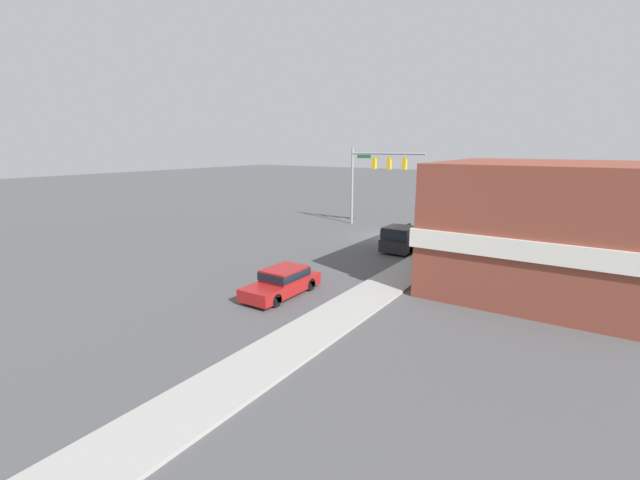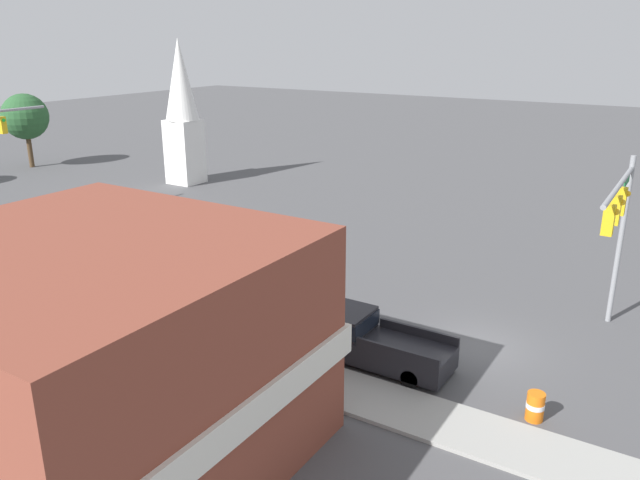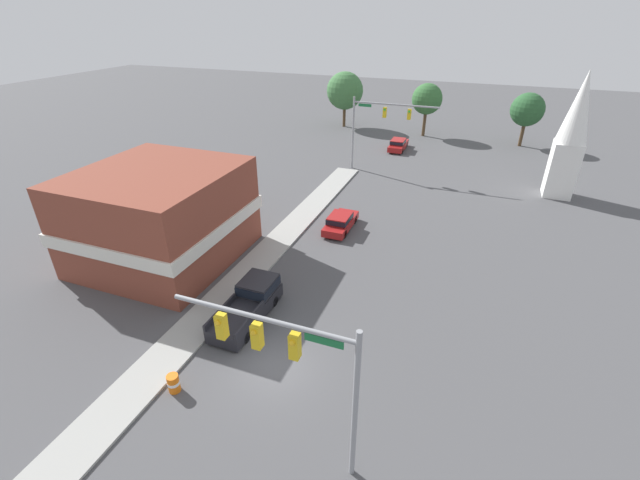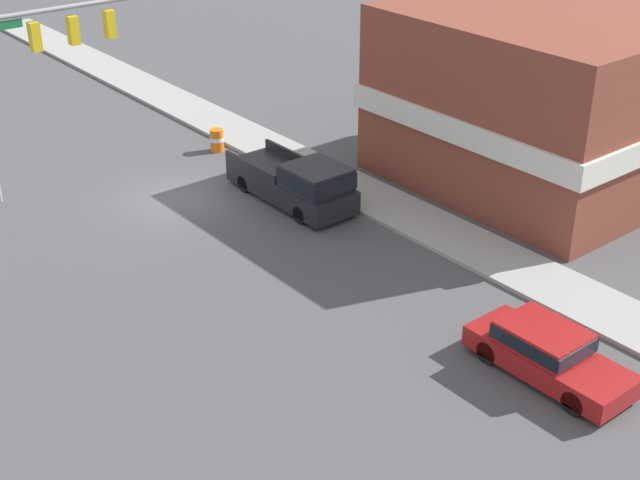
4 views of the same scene
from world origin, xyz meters
name	(u,v)px [view 4 (image 4 of 4)]	position (x,y,z in m)	size (l,w,h in m)	color
ground_plane	(176,199)	(0.00, 0.00, 0.00)	(200.00, 200.00, 0.00)	#4C4C4F
sidewalk_curb	(296,161)	(-5.70, 0.00, 0.07)	(2.40, 60.00, 0.14)	#9E9E99
near_signal_assembly	(40,51)	(2.85, -4.02, 5.31)	(7.23, 0.49, 7.22)	gray
car_lead	(547,351)	(-1.87, 15.80, 0.72)	(1.78, 4.55, 1.37)	black
pickup_truck_parked	(299,182)	(-3.29, 3.36, 0.91)	(2.02, 5.62, 1.86)	black
construction_barrel	(217,140)	(-3.90, -3.13, 0.49)	(0.59, 0.59, 0.96)	orange
corner_brick_building	(547,97)	(-12.37, 7.18, 3.27)	(10.24, 10.82, 6.60)	brown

